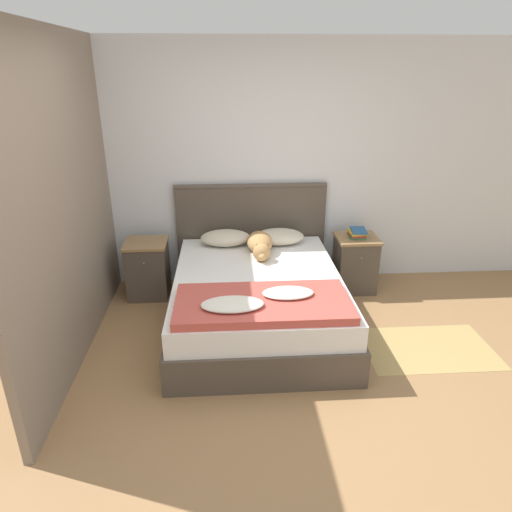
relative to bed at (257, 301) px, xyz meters
The scene contains 13 objects.
ground_plane 1.08m from the bed, 88.81° to the right, with size 16.00×16.00×0.00m, color #997047.
wall_back 1.48m from the bed, 88.85° to the left, with size 9.00×0.06×2.55m.
wall_side_left 1.83m from the bed, behind, with size 0.06×3.10×2.55m.
bed is the anchor object (origin of this frame).
headboard 1.06m from the bed, 90.00° to the left, with size 1.62×0.06×1.12m.
nightstand_left 1.31m from the bed, 147.66° to the left, with size 0.43×0.42×0.60m.
nightstand_right 1.31m from the bed, 32.34° to the left, with size 0.43×0.42×0.60m.
pillow_left 0.89m from the bed, 110.35° to the left, with size 0.52×0.34×0.16m.
pillow_right 0.89m from the bed, 69.65° to the left, with size 0.52×0.34×0.16m.
quilt 0.69m from the bed, 91.00° to the right, with size 1.36×0.66×0.12m.
dog 0.64m from the bed, 82.97° to the left, with size 0.26×0.65×0.19m.
book_stack 1.36m from the bed, 32.43° to the left, with size 0.19×0.23×0.09m.
rug 1.55m from the bed, 18.51° to the right, with size 1.11×0.71×0.00m.
Camera 1 is at (-0.28, -2.68, 2.27)m, focal length 32.00 mm.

